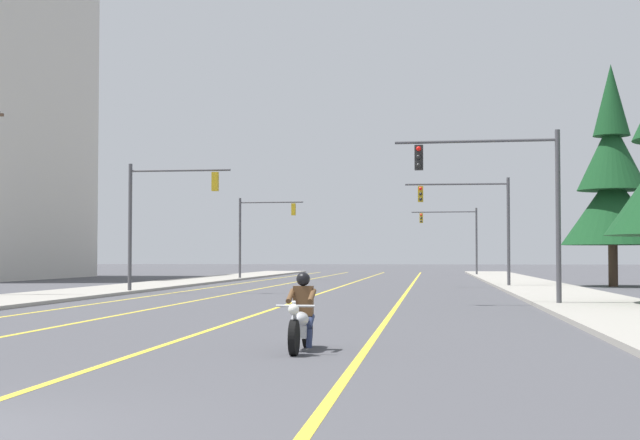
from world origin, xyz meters
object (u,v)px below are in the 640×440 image
Objects in this scene: conifer_tree_right_verge_far at (612,184)px; motorcycle_with_rider at (301,319)px; traffic_signal_near_right at (509,188)px; traffic_signal_near_left at (159,207)px; traffic_signal_mid_right at (477,214)px; traffic_signal_mid_left at (258,225)px; traffic_signal_far_right at (457,230)px.

motorcycle_with_rider is at bearing -108.30° from conifer_tree_right_verge_far.
conifer_tree_right_verge_far reaches higher than traffic_signal_near_right.
traffic_signal_near_left is 18.47m from traffic_signal_mid_right.
traffic_signal_near_right is 1.00× the size of traffic_signal_mid_left.
traffic_signal_mid_left is at bearing 101.48° from motorcycle_with_rider.
traffic_signal_mid_right is 8.68m from conifer_tree_right_verge_far.
traffic_signal_far_right is 0.47× the size of conifer_tree_right_verge_far.
traffic_signal_mid_right is at bearing -89.52° from traffic_signal_far_right.
traffic_signal_mid_right is 1.00× the size of traffic_signal_mid_left.
traffic_signal_near_right is at bearing -108.84° from conifer_tree_right_verge_far.
traffic_signal_far_right is at bearing 90.45° from traffic_signal_near_right.
motorcycle_with_rider is 0.17× the size of conifer_tree_right_verge_far.
traffic_signal_mid_left is at bearing 133.74° from traffic_signal_mid_right.
motorcycle_with_rider is 0.35× the size of traffic_signal_mid_right.
traffic_signal_mid_left is at bearing -132.37° from traffic_signal_far_right.
traffic_signal_near_left is (-15.62, 9.85, -0.05)m from traffic_signal_near_right.
motorcycle_with_rider is at bearing -107.53° from traffic_signal_near_right.
traffic_signal_mid_right is (15.48, 10.07, 0.05)m from traffic_signal_near_left.
traffic_signal_near_right is (5.12, 16.20, 3.57)m from motorcycle_with_rider.
conifer_tree_right_verge_far is at bearing -29.54° from traffic_signal_mid_left.
traffic_signal_near_left and traffic_signal_mid_right have the same top height.
traffic_signal_mid_right is at bearing -46.26° from traffic_signal_mid_left.
traffic_signal_mid_left is 1.00× the size of traffic_signal_far_right.
conifer_tree_right_verge_far reaches higher than traffic_signal_near_left.
traffic_signal_mid_left is (-10.65, 52.44, 3.52)m from motorcycle_with_rider.
conifer_tree_right_verge_far is (23.57, -13.36, 1.90)m from traffic_signal_mid_left.
traffic_signal_near_left is at bearing -109.38° from traffic_signal_far_right.
traffic_signal_near_left is at bearing -146.95° from traffic_signal_mid_right.
traffic_signal_near_right is 53.07m from traffic_signal_far_right.
traffic_signal_mid_left and traffic_signal_far_right have the same top height.
traffic_signal_near_left is (-10.51, 26.05, 3.52)m from motorcycle_with_rider.
motorcycle_with_rider is at bearing -78.52° from traffic_signal_mid_left.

